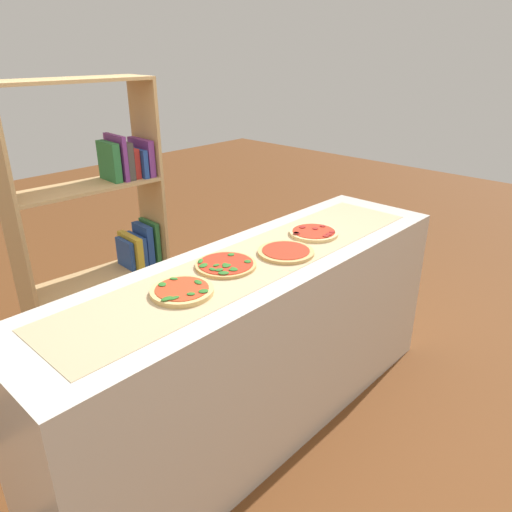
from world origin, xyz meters
The scene contains 8 objects.
ground_plane centered at (0.00, 0.00, 0.00)m, with size 12.00×12.00×0.00m, color brown.
counter centered at (0.00, 0.00, 0.46)m, with size 2.30×0.61×0.93m, color beige.
parchment_paper centered at (0.00, 0.00, 0.93)m, with size 2.02×0.41×0.00m, color tan.
pizza_spinach_0 centered at (-0.44, -0.01, 0.94)m, with size 0.25×0.25×0.03m.
pizza_spinach_1 centered at (-0.15, 0.05, 0.94)m, with size 0.27×0.27×0.02m.
pizza_plain_2 centered at (0.15, -0.06, 0.94)m, with size 0.27×0.27×0.02m.
pizza_pepperoni_3 centered at (0.44, 0.00, 0.94)m, with size 0.25×0.25×0.02m.
bookshelf centered at (-0.13, 1.06, 0.76)m, with size 0.85×0.33×1.68m.
Camera 1 is at (-1.48, -1.38, 1.83)m, focal length 33.91 mm.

